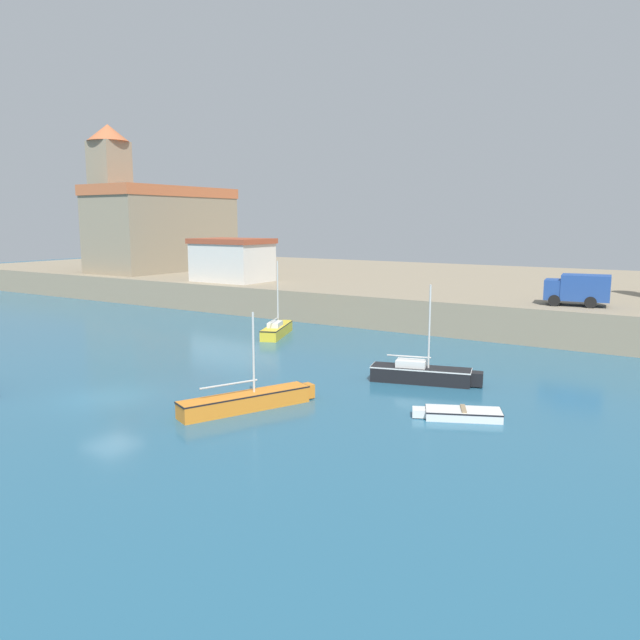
{
  "coord_description": "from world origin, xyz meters",
  "views": [
    {
      "loc": [
        24.53,
        -19.39,
        8.58
      ],
      "look_at": [
        2.49,
        15.23,
        2.0
      ],
      "focal_mm": 35.0,
      "sensor_mm": 36.0,
      "label": 1
    }
  ],
  "objects_px": {
    "sailboat_black_3": "(422,373)",
    "dinghy_white_4": "(460,413)",
    "truck_on_quay": "(578,289)",
    "sailboat_orange_1": "(247,400)",
    "harbor_shed_near_wharf": "(232,260)",
    "church": "(155,223)",
    "sailboat_yellow_0": "(277,329)"
  },
  "relations": [
    {
      "from": "sailboat_black_3",
      "to": "dinghy_white_4",
      "type": "height_order",
      "value": "sailboat_black_3"
    },
    {
      "from": "sailboat_black_3",
      "to": "harbor_shed_near_wharf",
      "type": "xyz_separation_m",
      "value": [
        -27.76,
        17.23,
        4.22
      ]
    },
    {
      "from": "sailboat_orange_1",
      "to": "dinghy_white_4",
      "type": "bearing_deg",
      "value": 24.74
    },
    {
      "from": "sailboat_black_3",
      "to": "church",
      "type": "bearing_deg",
      "value": 152.65
    },
    {
      "from": "sailboat_orange_1",
      "to": "harbor_shed_near_wharf",
      "type": "distance_m",
      "value": 34.94
    },
    {
      "from": "sailboat_black_3",
      "to": "church",
      "type": "height_order",
      "value": "church"
    },
    {
      "from": "dinghy_white_4",
      "to": "truck_on_quay",
      "type": "bearing_deg",
      "value": 87.9
    },
    {
      "from": "sailboat_yellow_0",
      "to": "harbor_shed_near_wharf",
      "type": "distance_m",
      "value": 17.17
    },
    {
      "from": "dinghy_white_4",
      "to": "truck_on_quay",
      "type": "distance_m",
      "value": 21.56
    },
    {
      "from": "sailboat_orange_1",
      "to": "harbor_shed_near_wharf",
      "type": "height_order",
      "value": "harbor_shed_near_wharf"
    },
    {
      "from": "dinghy_white_4",
      "to": "harbor_shed_near_wharf",
      "type": "bearing_deg",
      "value": 145.14
    },
    {
      "from": "church",
      "to": "dinghy_white_4",
      "type": "bearing_deg",
      "value": -29.89
    },
    {
      "from": "sailboat_orange_1",
      "to": "sailboat_black_3",
      "type": "relative_size",
      "value": 1.1
    },
    {
      "from": "church",
      "to": "harbor_shed_near_wharf",
      "type": "height_order",
      "value": "church"
    },
    {
      "from": "sailboat_yellow_0",
      "to": "sailboat_black_3",
      "type": "distance_m",
      "value": 16.25
    },
    {
      "from": "sailboat_orange_1",
      "to": "sailboat_yellow_0",
      "type": "bearing_deg",
      "value": 122.18
    },
    {
      "from": "sailboat_black_3",
      "to": "truck_on_quay",
      "type": "bearing_deg",
      "value": 74.3
    },
    {
      "from": "sailboat_black_3",
      "to": "church",
      "type": "distance_m",
      "value": 50.93
    },
    {
      "from": "sailboat_orange_1",
      "to": "dinghy_white_4",
      "type": "relative_size",
      "value": 1.67
    },
    {
      "from": "sailboat_orange_1",
      "to": "church",
      "type": "relative_size",
      "value": 0.37
    },
    {
      "from": "sailboat_yellow_0",
      "to": "sailboat_orange_1",
      "type": "relative_size",
      "value": 0.86
    },
    {
      "from": "sailboat_black_3",
      "to": "dinghy_white_4",
      "type": "relative_size",
      "value": 1.52
    },
    {
      "from": "dinghy_white_4",
      "to": "truck_on_quay",
      "type": "height_order",
      "value": "truck_on_quay"
    },
    {
      "from": "sailboat_yellow_0",
      "to": "church",
      "type": "bearing_deg",
      "value": 151.59
    },
    {
      "from": "sailboat_black_3",
      "to": "harbor_shed_near_wharf",
      "type": "height_order",
      "value": "harbor_shed_near_wharf"
    },
    {
      "from": "sailboat_orange_1",
      "to": "truck_on_quay",
      "type": "height_order",
      "value": "truck_on_quay"
    },
    {
      "from": "sailboat_black_3",
      "to": "harbor_shed_near_wharf",
      "type": "bearing_deg",
      "value": 148.18
    },
    {
      "from": "dinghy_white_4",
      "to": "sailboat_yellow_0",
      "type": "bearing_deg",
      "value": 147.79
    },
    {
      "from": "sailboat_yellow_0",
      "to": "sailboat_black_3",
      "type": "height_order",
      "value": "sailboat_yellow_0"
    },
    {
      "from": "harbor_shed_near_wharf",
      "to": "sailboat_orange_1",
      "type": "bearing_deg",
      "value": -48.62
    },
    {
      "from": "truck_on_quay",
      "to": "harbor_shed_near_wharf",
      "type": "bearing_deg",
      "value": 178.64
    },
    {
      "from": "sailboat_black_3",
      "to": "sailboat_yellow_0",
      "type": "bearing_deg",
      "value": 154.86
    }
  ]
}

